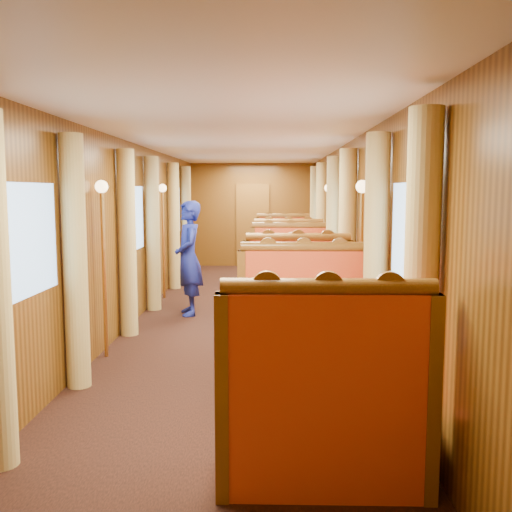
{
  "coord_description": "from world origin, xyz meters",
  "views": [
    {
      "loc": [
        0.42,
        -7.89,
        1.84
      ],
      "look_at": [
        0.25,
        -1.04,
        1.05
      ],
      "focal_mm": 40.0,
      "sensor_mm": 36.0,
      "label": 1
    }
  ],
  "objects_px": {
    "banquette_near_aft": "(304,337)",
    "banquette_far_aft": "(285,256)",
    "teapot_right": "(307,326)",
    "teapot_back": "(297,321)",
    "banquette_mid_aft": "(291,281)",
    "table_far": "(286,264)",
    "steward": "(189,258)",
    "banquette_near_fwd": "(324,422)",
    "tea_tray": "(295,329)",
    "fruit_plate": "(350,332)",
    "banquette_mid_fwd": "(297,307)",
    "table_near": "(312,376)",
    "passenger": "(291,262)",
    "teapot_left": "(290,323)",
    "banquette_far_fwd": "(288,268)",
    "table_mid": "(293,295)",
    "rose_vase_far": "(288,236)",
    "rose_vase_mid": "(294,256)"
  },
  "relations": [
    {
      "from": "banquette_near_aft",
      "to": "banquette_mid_fwd",
      "type": "relative_size",
      "value": 1.0
    },
    {
      "from": "passenger",
      "to": "teapot_left",
      "type": "bearing_deg",
      "value": -92.28
    },
    {
      "from": "teapot_right",
      "to": "fruit_plate",
      "type": "bearing_deg",
      "value": -4.77
    },
    {
      "from": "teapot_right",
      "to": "teapot_back",
      "type": "relative_size",
      "value": 1.08
    },
    {
      "from": "banquette_near_fwd",
      "to": "fruit_plate",
      "type": "bearing_deg",
      "value": 72.46
    },
    {
      "from": "banquette_mid_aft",
      "to": "table_far",
      "type": "bearing_deg",
      "value": 90.0
    },
    {
      "from": "steward",
      "to": "banquette_far_aft",
      "type": "bearing_deg",
      "value": 144.08
    },
    {
      "from": "banquette_mid_fwd",
      "to": "table_far",
      "type": "xyz_separation_m",
      "value": [
        0.0,
        4.51,
        -0.05
      ]
    },
    {
      "from": "fruit_plate",
      "to": "rose_vase_far",
      "type": "xyz_separation_m",
      "value": [
        -0.26,
        7.13,
        0.16
      ]
    },
    {
      "from": "teapot_back",
      "to": "fruit_plate",
      "type": "height_order",
      "value": "teapot_back"
    },
    {
      "from": "table_far",
      "to": "rose_vase_mid",
      "type": "xyz_separation_m",
      "value": [
        0.0,
        -3.51,
        0.55
      ]
    },
    {
      "from": "banquette_near_aft",
      "to": "table_far",
      "type": "bearing_deg",
      "value": 90.0
    },
    {
      "from": "banquette_near_aft",
      "to": "table_far",
      "type": "distance_m",
      "value": 5.99
    },
    {
      "from": "banquette_far_aft",
      "to": "rose_vase_mid",
      "type": "xyz_separation_m",
      "value": [
        0.0,
        -4.53,
        0.5
      ]
    },
    {
      "from": "fruit_plate",
      "to": "passenger",
      "type": "height_order",
      "value": "passenger"
    },
    {
      "from": "steward",
      "to": "table_far",
      "type": "bearing_deg",
      "value": 138.13
    },
    {
      "from": "passenger",
      "to": "banquette_mid_aft",
      "type": "bearing_deg",
      "value": 90.0
    },
    {
      "from": "tea_tray",
      "to": "banquette_near_aft",
      "type": "bearing_deg",
      "value": 82.34
    },
    {
      "from": "tea_tray",
      "to": "banquette_near_fwd",
      "type": "bearing_deg",
      "value": -82.05
    },
    {
      "from": "teapot_left",
      "to": "teapot_back",
      "type": "height_order",
      "value": "teapot_left"
    },
    {
      "from": "banquette_far_aft",
      "to": "rose_vase_far",
      "type": "relative_size",
      "value": 3.72
    },
    {
      "from": "table_far",
      "to": "banquette_far_fwd",
      "type": "xyz_separation_m",
      "value": [
        0.0,
        -1.01,
        0.05
      ]
    },
    {
      "from": "steward",
      "to": "teapot_back",
      "type": "bearing_deg",
      "value": 4.64
    },
    {
      "from": "banquette_near_fwd",
      "to": "steward",
      "type": "distance_m",
      "value": 5.19
    },
    {
      "from": "banquette_near_fwd",
      "to": "fruit_plate",
      "type": "relative_size",
      "value": 6.32
    },
    {
      "from": "banquette_near_fwd",
      "to": "banquette_mid_fwd",
      "type": "relative_size",
      "value": 1.0
    },
    {
      "from": "banquette_near_aft",
      "to": "banquette_far_aft",
      "type": "relative_size",
      "value": 1.0
    },
    {
      "from": "banquette_mid_aft",
      "to": "tea_tray",
      "type": "distance_m",
      "value": 4.55
    },
    {
      "from": "tea_tray",
      "to": "fruit_plate",
      "type": "relative_size",
      "value": 1.6
    },
    {
      "from": "banquette_near_aft",
      "to": "teapot_left",
      "type": "xyz_separation_m",
      "value": [
        -0.17,
        -1.08,
        0.4
      ]
    },
    {
      "from": "banquette_near_fwd",
      "to": "banquette_mid_aft",
      "type": "height_order",
      "value": "same"
    },
    {
      "from": "tea_tray",
      "to": "fruit_plate",
      "type": "xyz_separation_m",
      "value": [
        0.42,
        -0.11,
        0.01
      ]
    },
    {
      "from": "banquette_mid_aft",
      "to": "steward",
      "type": "relative_size",
      "value": 0.79
    },
    {
      "from": "banquette_near_aft",
      "to": "steward",
      "type": "bearing_deg",
      "value": 117.71
    },
    {
      "from": "teapot_left",
      "to": "fruit_plate",
      "type": "relative_size",
      "value": 0.8
    },
    {
      "from": "teapot_back",
      "to": "banquette_near_aft",
      "type": "bearing_deg",
      "value": 75.59
    },
    {
      "from": "banquette_near_fwd",
      "to": "steward",
      "type": "bearing_deg",
      "value": 107.21
    },
    {
      "from": "banquette_mid_fwd",
      "to": "teapot_back",
      "type": "height_order",
      "value": "banquette_mid_fwd"
    },
    {
      "from": "banquette_far_fwd",
      "to": "table_mid",
      "type": "bearing_deg",
      "value": -90.0
    },
    {
      "from": "teapot_left",
      "to": "teapot_right",
      "type": "relative_size",
      "value": 1.0
    },
    {
      "from": "teapot_left",
      "to": "rose_vase_far",
      "type": "relative_size",
      "value": 0.47
    },
    {
      "from": "table_near",
      "to": "teapot_right",
      "type": "relative_size",
      "value": 6.19
    },
    {
      "from": "table_near",
      "to": "banquette_mid_aft",
      "type": "height_order",
      "value": "banquette_mid_aft"
    },
    {
      "from": "table_near",
      "to": "tea_tray",
      "type": "relative_size",
      "value": 3.09
    },
    {
      "from": "rose_vase_far",
      "to": "steward",
      "type": "bearing_deg",
      "value": -116.82
    },
    {
      "from": "tea_tray",
      "to": "teapot_left",
      "type": "relative_size",
      "value": 2.01
    },
    {
      "from": "banquette_far_aft",
      "to": "banquette_near_aft",
      "type": "bearing_deg",
      "value": -90.0
    },
    {
      "from": "banquette_far_aft",
      "to": "fruit_plate",
      "type": "bearing_deg",
      "value": -88.02
    },
    {
      "from": "banquette_mid_fwd",
      "to": "rose_vase_far",
      "type": "relative_size",
      "value": 3.72
    },
    {
      "from": "banquette_mid_fwd",
      "to": "teapot_left",
      "type": "height_order",
      "value": "banquette_mid_fwd"
    }
  ]
}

